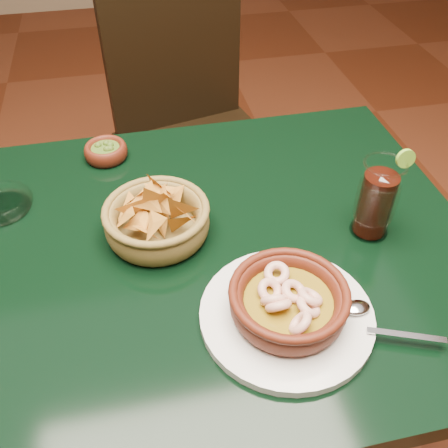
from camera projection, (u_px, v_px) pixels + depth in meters
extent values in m
plane|color=#471C0C|center=(173.00, 441.00, 1.38)|extent=(7.00, 7.00, 0.00)
cube|color=black|center=(145.00, 261.00, 0.89)|extent=(1.20, 0.80, 0.04)
cylinder|color=black|center=(330.00, 238.00, 1.47)|extent=(0.06, 0.06, 0.71)
cube|color=black|center=(204.00, 158.00, 1.55)|extent=(0.54, 0.54, 0.04)
cylinder|color=black|center=(173.00, 272.00, 1.53)|extent=(0.04, 0.04, 0.48)
cylinder|color=black|center=(283.00, 234.00, 1.65)|extent=(0.04, 0.04, 0.48)
cylinder|color=black|center=(134.00, 199.00, 1.78)|extent=(0.04, 0.04, 0.48)
cylinder|color=black|center=(231.00, 171.00, 1.91)|extent=(0.04, 0.04, 0.48)
cube|color=black|center=(174.00, 52.00, 1.51)|extent=(0.43, 0.13, 0.47)
cylinder|color=silver|center=(286.00, 315.00, 0.77)|extent=(0.27, 0.27, 0.01)
cylinder|color=#45170B|center=(287.00, 310.00, 0.76)|extent=(0.16, 0.16, 0.01)
torus|color=#45170B|center=(288.00, 302.00, 0.75)|extent=(0.20, 0.20, 0.04)
torus|color=#45170B|center=(289.00, 292.00, 0.73)|extent=(0.18, 0.18, 0.01)
cylinder|color=brown|center=(288.00, 301.00, 0.75)|extent=(0.14, 0.14, 0.01)
torus|color=beige|center=(310.00, 297.00, 0.74)|extent=(0.04, 0.05, 0.04)
torus|color=beige|center=(294.00, 291.00, 0.75)|extent=(0.06, 0.05, 0.03)
torus|color=beige|center=(277.00, 273.00, 0.77)|extent=(0.05, 0.05, 0.03)
torus|color=beige|center=(270.00, 290.00, 0.75)|extent=(0.06, 0.06, 0.03)
torus|color=beige|center=(274.00, 300.00, 0.73)|extent=(0.05, 0.04, 0.05)
torus|color=beige|center=(278.00, 306.00, 0.73)|extent=(0.04, 0.04, 0.04)
torus|color=beige|center=(300.00, 323.00, 0.70)|extent=(0.05, 0.05, 0.05)
torus|color=beige|center=(308.00, 307.00, 0.73)|extent=(0.04, 0.04, 0.03)
cube|color=silver|center=(407.00, 335.00, 0.73)|extent=(0.11, 0.05, 0.00)
ellipsoid|color=silver|center=(357.00, 307.00, 0.76)|extent=(0.04, 0.03, 0.01)
cylinder|color=olive|center=(158.00, 232.00, 0.91)|extent=(0.16, 0.16, 0.01)
torus|color=olive|center=(157.00, 221.00, 0.89)|extent=(0.22, 0.22, 0.06)
torus|color=olive|center=(156.00, 210.00, 0.87)|extent=(0.19, 0.19, 0.01)
cone|color=#C67E27|center=(161.00, 194.00, 0.88)|extent=(0.10, 0.08, 0.06)
cone|color=#C67E27|center=(147.00, 199.00, 0.86)|extent=(0.09, 0.07, 0.06)
cone|color=#C67E27|center=(180.00, 208.00, 0.85)|extent=(0.10, 0.03, 0.09)
cone|color=#C67E27|center=(172.00, 198.00, 0.91)|extent=(0.09, 0.06, 0.08)
cone|color=#C67E27|center=(160.00, 197.00, 0.92)|extent=(0.06, 0.07, 0.09)
cone|color=#C67E27|center=(154.00, 207.00, 0.89)|extent=(0.08, 0.06, 0.07)
cone|color=#C67E27|center=(178.00, 222.00, 0.88)|extent=(0.10, 0.04, 0.09)
cone|color=#C67E27|center=(183.00, 211.00, 0.88)|extent=(0.07, 0.09, 0.08)
cone|color=#C67E27|center=(164.00, 200.00, 0.88)|extent=(0.07, 0.05, 0.07)
cone|color=#C67E27|center=(145.00, 230.00, 0.85)|extent=(0.08, 0.08, 0.06)
cone|color=#C67E27|center=(134.00, 209.00, 0.87)|extent=(0.10, 0.02, 0.10)
cone|color=#C67E27|center=(152.00, 198.00, 0.86)|extent=(0.09, 0.02, 0.09)
cone|color=#C67E27|center=(138.00, 195.00, 0.88)|extent=(0.08, 0.08, 0.06)
cone|color=#C67E27|center=(154.00, 223.00, 0.83)|extent=(0.06, 0.09, 0.07)
cone|color=#C67E27|center=(161.00, 220.00, 0.89)|extent=(0.06, 0.07, 0.07)
cone|color=#C67E27|center=(126.00, 214.00, 0.86)|extent=(0.07, 0.10, 0.07)
cone|color=#C67E27|center=(132.00, 210.00, 0.90)|extent=(0.07, 0.05, 0.06)
cone|color=#C67E27|center=(158.00, 184.00, 0.89)|extent=(0.07, 0.07, 0.08)
cone|color=#C67E27|center=(139.00, 221.00, 0.87)|extent=(0.09, 0.09, 0.05)
cone|color=#C67E27|center=(147.00, 217.00, 0.87)|extent=(0.05, 0.09, 0.08)
cone|color=#C67E27|center=(154.00, 209.00, 0.89)|extent=(0.06, 0.08, 0.08)
cone|color=#C67E27|center=(161.00, 202.00, 0.87)|extent=(0.06, 0.09, 0.08)
cylinder|color=#45170B|center=(107.00, 157.00, 1.09)|extent=(0.08, 0.08, 0.01)
torus|color=#45170B|center=(106.00, 151.00, 1.08)|extent=(0.11, 0.11, 0.04)
cylinder|color=#2D4612|center=(106.00, 149.00, 1.08)|extent=(0.06, 0.06, 0.01)
sphere|color=#2D4612|center=(106.00, 144.00, 1.08)|extent=(0.02, 0.02, 0.02)
sphere|color=#2D4612|center=(110.00, 145.00, 1.08)|extent=(0.02, 0.02, 0.02)
sphere|color=#2D4612|center=(110.00, 149.00, 1.07)|extent=(0.02, 0.02, 0.02)
sphere|color=#2D4612|center=(107.00, 149.00, 1.07)|extent=(0.02, 0.02, 0.02)
sphere|color=#2D4612|center=(98.00, 146.00, 1.08)|extent=(0.02, 0.02, 0.02)
cylinder|color=white|center=(368.00, 229.00, 0.92)|extent=(0.07, 0.07, 0.01)
torus|color=white|center=(377.00, 199.00, 0.87)|extent=(0.15, 0.15, 0.08)
cylinder|color=black|center=(375.00, 204.00, 0.88)|extent=(0.06, 0.06, 0.12)
cube|color=silver|center=(380.00, 191.00, 0.84)|extent=(0.03, 0.03, 0.03)
cube|color=silver|center=(377.00, 185.00, 0.84)|extent=(0.03, 0.03, 0.03)
cube|color=silver|center=(383.00, 184.00, 0.84)|extent=(0.03, 0.03, 0.03)
torus|color=white|center=(386.00, 164.00, 0.82)|extent=(0.07, 0.07, 0.00)
cylinder|color=#6DA728|center=(406.00, 159.00, 0.82)|extent=(0.03, 0.01, 0.03)
cylinder|color=white|center=(1.00, 208.00, 0.96)|extent=(0.11, 0.11, 0.01)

